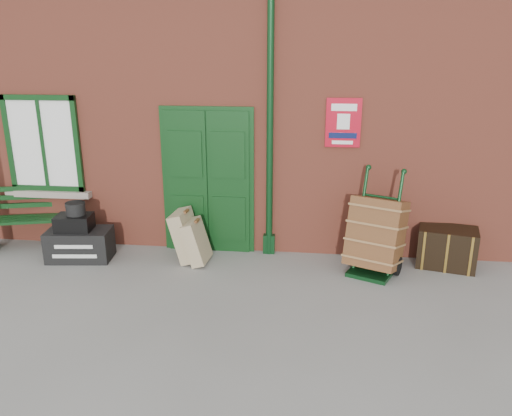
# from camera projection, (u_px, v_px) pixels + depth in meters

# --- Properties ---
(ground) EXTENTS (80.00, 80.00, 0.00)m
(ground) POSITION_uv_depth(u_px,v_px,m) (210.00, 293.00, 6.56)
(ground) COLOR gray
(ground) RESTS_ON ground
(station_building) EXTENTS (10.30, 4.30, 4.36)m
(station_building) POSITION_uv_depth(u_px,v_px,m) (245.00, 100.00, 9.21)
(station_building) COLOR #A34934
(station_building) RESTS_ON ground
(bench) EXTENTS (1.69, 0.91, 1.00)m
(bench) POSITION_uv_depth(u_px,v_px,m) (41.00, 216.00, 8.00)
(bench) COLOR black
(bench) RESTS_ON ground
(houdini_trunk) EXTENTS (0.99, 0.62, 0.47)m
(houdini_trunk) POSITION_uv_depth(u_px,v_px,m) (80.00, 244.00, 7.55)
(houdini_trunk) COLOR black
(houdini_trunk) RESTS_ON ground
(strongbox) EXTENTS (0.55, 0.43, 0.23)m
(strongbox) POSITION_uv_depth(u_px,v_px,m) (74.00, 222.00, 7.45)
(strongbox) COLOR black
(strongbox) RESTS_ON houdini_trunk
(hatbox) EXTENTS (0.31, 0.31, 0.19)m
(hatbox) POSITION_uv_depth(u_px,v_px,m) (76.00, 209.00, 7.41)
(hatbox) COLOR black
(hatbox) RESTS_ON strongbox
(suitcase_back) EXTENTS (0.44, 0.56, 0.78)m
(suitcase_back) POSITION_uv_depth(u_px,v_px,m) (186.00, 235.00, 7.48)
(suitcase_back) COLOR tan
(suitcase_back) RESTS_ON ground
(suitcase_front) EXTENTS (0.40, 0.51, 0.67)m
(suitcase_front) POSITION_uv_depth(u_px,v_px,m) (196.00, 242.00, 7.39)
(suitcase_front) COLOR tan
(suitcase_front) RESTS_ON ground
(porter_trolley) EXTENTS (0.95, 0.98, 1.46)m
(porter_trolley) POSITION_uv_depth(u_px,v_px,m) (376.00, 234.00, 7.02)
(porter_trolley) COLOR black
(porter_trolley) RESTS_ON ground
(dark_trunk) EXTENTS (0.91, 0.70, 0.58)m
(dark_trunk) POSITION_uv_depth(u_px,v_px,m) (447.00, 247.00, 7.28)
(dark_trunk) COLOR black
(dark_trunk) RESTS_ON ground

